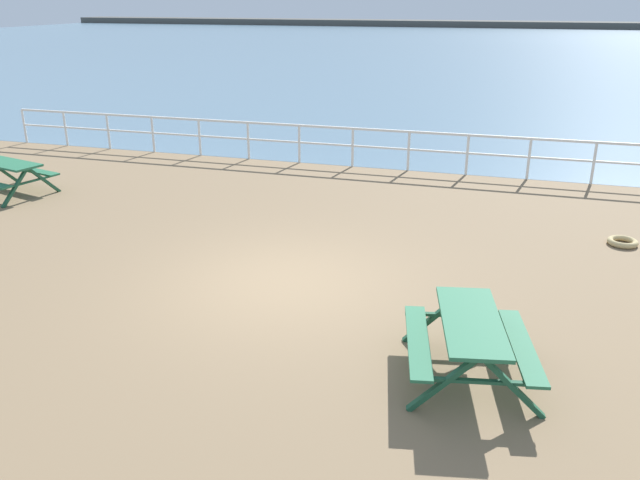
{
  "coord_description": "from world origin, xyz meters",
  "views": [
    {
      "loc": [
        3.3,
        -8.97,
        4.39
      ],
      "look_at": [
        0.61,
        0.04,
        0.8
      ],
      "focal_mm": 35.92,
      "sensor_mm": 36.0,
      "label": 1
    }
  ],
  "objects": [
    {
      "name": "ground_plane",
      "position": [
        0.0,
        0.0,
        -0.1
      ],
      "size": [
        30.0,
        24.0,
        0.2
      ],
      "primitive_type": "cube",
      "color": "#846B4C"
    },
    {
      "name": "sea_band",
      "position": [
        0.0,
        52.75,
        0.0
      ],
      "size": [
        142.0,
        90.0,
        0.01
      ],
      "primitive_type": "cube",
      "color": "slate",
      "rests_on": "ground"
    },
    {
      "name": "distant_shoreline",
      "position": [
        0.0,
        95.75,
        0.0
      ],
      "size": [
        142.0,
        6.0,
        1.8
      ],
      "primitive_type": "cube",
      "color": "#4C4C47",
      "rests_on": "ground"
    },
    {
      "name": "seaward_railing",
      "position": [
        -0.0,
        7.75,
        0.73
      ],
      "size": [
        23.07,
        0.07,
        1.08
      ],
      "color": "white",
      "rests_on": "ground"
    },
    {
      "name": "picnic_table_near_left",
      "position": [
        3.09,
        -1.93,
        0.58
      ],
      "size": [
        1.83,
        2.06,
        0.8
      ],
      "rotation": [
        0.0,
        0.0,
        1.77
      ],
      "color": "#286B47",
      "rests_on": "ground"
    },
    {
      "name": "picnic_table_near_right",
      "position": [
        -7.88,
        2.87,
        0.58
      ],
      "size": [
        2.12,
        1.91,
        0.8
      ],
      "rotation": [
        0.0,
        0.0,
        -0.25
      ],
      "color": "#286B47",
      "rests_on": "ground"
    },
    {
      "name": "rope_coil",
      "position": [
        5.55,
        3.45,
        0.06
      ],
      "size": [
        0.55,
        0.55,
        0.11
      ],
      "primitive_type": "torus",
      "color": "tan",
      "rests_on": "ground"
    }
  ]
}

